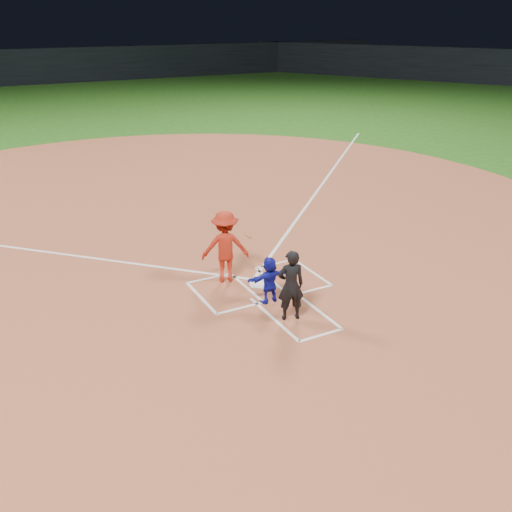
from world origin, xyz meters
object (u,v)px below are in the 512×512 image
catcher (269,280)px  batter_at_plate (225,247)px  home_plate (259,284)px  umpire (291,285)px

catcher → batter_at_plate: size_ratio=0.62×
catcher → home_plate: bearing=-106.3°
catcher → batter_at_plate: (-0.41, 1.55, 0.36)m
umpire → batter_at_plate: (-0.43, 2.47, 0.10)m
umpire → catcher: bearing=-72.8°
catcher → umpire: bearing=88.9°
catcher → umpire: (0.02, -0.92, 0.25)m
home_plate → batter_at_plate: size_ratio=0.32×
catcher → umpire: 0.95m
home_plate → umpire: 2.03m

